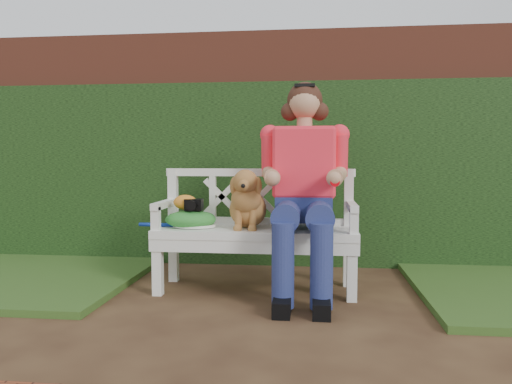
# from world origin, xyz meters

# --- Properties ---
(ground) EXTENTS (60.00, 60.00, 0.00)m
(ground) POSITION_xyz_m (0.00, 0.00, 0.00)
(ground) COLOR #352014
(brick_wall) EXTENTS (10.00, 0.30, 2.20)m
(brick_wall) POSITION_xyz_m (0.00, 1.90, 1.10)
(brick_wall) COLOR brown
(brick_wall) RESTS_ON ground
(ivy_hedge) EXTENTS (10.00, 0.18, 1.70)m
(ivy_hedge) POSITION_xyz_m (0.00, 1.68, 0.85)
(ivy_hedge) COLOR #346424
(ivy_hedge) RESTS_ON ground
(garden_bench) EXTENTS (1.61, 0.68, 0.48)m
(garden_bench) POSITION_xyz_m (-0.10, 0.71, 0.24)
(garden_bench) COLOR white
(garden_bench) RESTS_ON ground
(seated_woman) EXTENTS (0.95, 1.09, 1.62)m
(seated_woman) POSITION_xyz_m (0.26, 0.69, 0.81)
(seated_woman) COLOR #FF4651
(seated_woman) RESTS_ON ground
(dog) EXTENTS (0.32, 0.42, 0.45)m
(dog) POSITION_xyz_m (-0.16, 0.69, 0.70)
(dog) COLOR #B66B28
(dog) RESTS_ON garden_bench
(tennis_racket) EXTENTS (0.66, 0.35, 0.03)m
(tennis_racket) POSITION_xyz_m (-0.59, 0.69, 0.50)
(tennis_racket) COLOR white
(tennis_racket) RESTS_ON garden_bench
(green_bag) EXTENTS (0.46, 0.41, 0.13)m
(green_bag) POSITION_xyz_m (-0.59, 0.67, 0.55)
(green_bag) COLOR #106F1E
(green_bag) RESTS_ON garden_bench
(camera_item) EXTENTS (0.13, 0.10, 0.09)m
(camera_item) POSITION_xyz_m (-0.56, 0.67, 0.65)
(camera_item) COLOR black
(camera_item) RESTS_ON green_bag
(baseball_glove) EXTENTS (0.21, 0.17, 0.11)m
(baseball_glove) POSITION_xyz_m (-0.64, 0.70, 0.67)
(baseball_glove) COLOR orange
(baseball_glove) RESTS_ON green_bag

